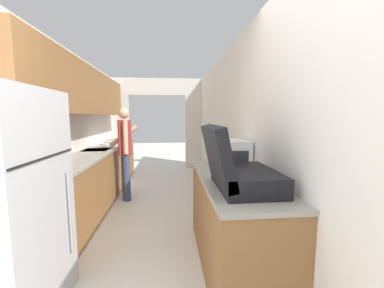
{
  "coord_description": "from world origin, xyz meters",
  "views": [
    {
      "loc": [
        0.33,
        -1.11,
        1.47
      ],
      "look_at": [
        0.71,
        2.89,
        0.99
      ],
      "focal_mm": 22.0,
      "sensor_mm": 36.0,
      "label": 1
    }
  ],
  "objects_px": {
    "range_oven": "(112,164)",
    "person": "(125,151)",
    "knife": "(116,141)",
    "microwave": "(231,153)",
    "suitcase": "(236,170)"
  },
  "relations": [
    {
      "from": "range_oven",
      "to": "microwave",
      "type": "distance_m",
      "value": 3.24
    },
    {
      "from": "range_oven",
      "to": "microwave",
      "type": "bearing_deg",
      "value": -52.16
    },
    {
      "from": "range_oven",
      "to": "person",
      "type": "height_order",
      "value": "person"
    },
    {
      "from": "person",
      "to": "suitcase",
      "type": "bearing_deg",
      "value": -167.53
    },
    {
      "from": "range_oven",
      "to": "person",
      "type": "bearing_deg",
      "value": -64.11
    },
    {
      "from": "microwave",
      "to": "person",
      "type": "bearing_deg",
      "value": 133.9
    },
    {
      "from": "range_oven",
      "to": "person",
      "type": "distance_m",
      "value": 1.16
    },
    {
      "from": "range_oven",
      "to": "knife",
      "type": "height_order",
      "value": "range_oven"
    },
    {
      "from": "microwave",
      "to": "knife",
      "type": "bearing_deg",
      "value": 123.1
    },
    {
      "from": "suitcase",
      "to": "knife",
      "type": "height_order",
      "value": "suitcase"
    },
    {
      "from": "range_oven",
      "to": "knife",
      "type": "bearing_deg",
      "value": 90.36
    },
    {
      "from": "person",
      "to": "microwave",
      "type": "height_order",
      "value": "person"
    },
    {
      "from": "knife",
      "to": "range_oven",
      "type": "bearing_deg",
      "value": -125.22
    },
    {
      "from": "suitcase",
      "to": "person",
      "type": "bearing_deg",
      "value": 118.6
    },
    {
      "from": "suitcase",
      "to": "knife",
      "type": "distance_m",
      "value": 4.23
    }
  ]
}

